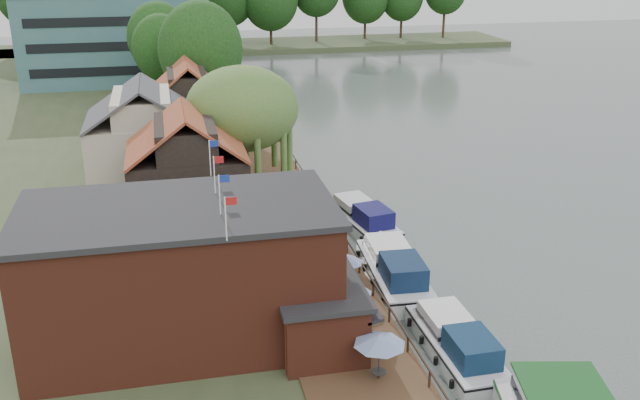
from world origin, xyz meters
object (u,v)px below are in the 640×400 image
pub (222,270)px  umbrella_0 (379,356)px  cottage_b (144,135)px  umbrella_3 (320,249)px  cottage_a (187,170)px  umbrella_4 (321,229)px  cruiser_2 (363,214)px  hotel_block (117,37)px  umbrella_2 (345,272)px  willow (243,134)px  umbrella_1 (350,304)px  cruiser_0 (457,338)px  cruiser_1 (394,265)px  cottage_c (189,107)px

pub → umbrella_0: (6.63, -5.84, -2.36)m
cottage_b → umbrella_0: (10.63, -30.84, -2.96)m
pub → umbrella_3: 9.47m
cottage_a → umbrella_4: cottage_a is taller
cruiser_2 → hotel_block: bearing=99.1°
pub → umbrella_2: (7.25, 2.94, -2.36)m
pub → umbrella_0: bearing=-41.4°
willow → umbrella_1: (3.06, -20.77, -3.93)m
cruiser_0 → cruiser_1: cruiser_1 is taller
cottage_c → cruiser_1: bearing=-69.0°
cottage_a → umbrella_0: 22.38m
cruiser_0 → cruiser_2: size_ratio=1.00×
cottage_c → cruiser_2: cottage_c is taller
cruiser_1 → hotel_block: bearing=109.6°
hotel_block → umbrella_4: size_ratio=10.69×
umbrella_4 → cruiser_0: 13.69m
cruiser_1 → cottage_a: bearing=144.4°
cottage_b → pub: bearing=-80.9°
umbrella_1 → umbrella_2: same height
umbrella_4 → umbrella_0: bearing=-92.6°
hotel_block → cruiser_2: bearing=-71.1°
willow → umbrella_2: (3.75, -17.06, -3.93)m
cottage_b → cruiser_0: bearing=-61.3°
cottage_b → cottage_c: 9.85m
cruiser_0 → cruiser_1: (-0.53, 8.65, 0.12)m
hotel_block → umbrella_1: hotel_block is taller
cottage_a → cruiser_1: 16.00m
hotel_block → cruiser_1: size_ratio=2.46×
umbrella_3 → umbrella_2: bearing=-78.3°
cottage_c → umbrella_0: bearing=-80.6°
willow → cruiser_1: (7.52, -14.77, -4.95)m
cottage_a → cottage_b: same height
cottage_c → umbrella_4: size_ratio=3.58×
willow → umbrella_2: size_ratio=4.39×
umbrella_2 → cruiser_2: (4.24, 11.25, -1.15)m
cruiser_2 → umbrella_3: bearing=-132.5°
umbrella_2 → umbrella_4: same height
cottage_b → umbrella_1: cottage_b is taller
umbrella_4 → cruiser_2: umbrella_4 is taller
cottage_a → cottage_b: size_ratio=0.90×
umbrella_2 → cruiser_1: 4.53m
cruiser_2 → umbrella_4: bearing=-141.8°
umbrella_2 → willow: bearing=102.4°
pub → cottage_b: bearing=99.1°
cottage_a → cruiser_1: (12.02, -9.77, -3.99)m
umbrella_0 → cruiser_0: bearing=26.1°
hotel_block → umbrella_3: 66.35m
cottage_b → cruiser_1: (15.02, -19.77, -3.99)m
cottage_a → cruiser_2: bearing=-3.7°
umbrella_3 → cruiser_0: (5.03, -9.86, -1.15)m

